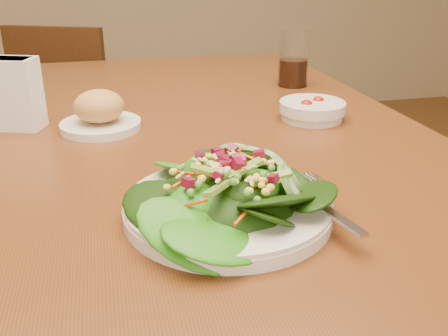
# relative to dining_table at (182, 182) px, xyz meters

# --- Properties ---
(dining_table) EXTENTS (0.90, 1.40, 0.75)m
(dining_table) POSITION_rel_dining_table_xyz_m (0.00, 0.00, 0.00)
(dining_table) COLOR #662E13
(dining_table) RESTS_ON ground_plane
(chair_far) EXTENTS (0.50, 0.50, 0.82)m
(chair_far) POSITION_rel_dining_table_xyz_m (-0.24, 1.08, -0.21)
(chair_far) COLOR #412511
(chair_far) RESTS_ON ground_plane
(salad_plate) EXTENTS (0.26, 0.25, 0.07)m
(salad_plate) POSITION_rel_dining_table_xyz_m (0.02, -0.33, 0.13)
(salad_plate) COLOR silver
(salad_plate) RESTS_ON dining_table
(bread_plate) EXTENTS (0.15, 0.15, 0.07)m
(bread_plate) POSITION_rel_dining_table_xyz_m (-0.14, 0.04, 0.13)
(bread_plate) COLOR silver
(bread_plate) RESTS_ON dining_table
(tomato_bowl) EXTENTS (0.13, 0.13, 0.04)m
(tomato_bowl) POSITION_rel_dining_table_xyz_m (0.26, 0.01, 0.12)
(tomato_bowl) COLOR silver
(tomato_bowl) RESTS_ON dining_table
(drinking_glass) EXTENTS (0.07, 0.07, 0.13)m
(drinking_glass) POSITION_rel_dining_table_xyz_m (0.32, 0.27, 0.16)
(drinking_glass) COLOR silver
(drinking_glass) RESTS_ON dining_table
(napkin_holder) EXTENTS (0.11, 0.09, 0.13)m
(napkin_holder) POSITION_rel_dining_table_xyz_m (-0.29, 0.09, 0.17)
(napkin_holder) COLOR white
(napkin_holder) RESTS_ON dining_table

